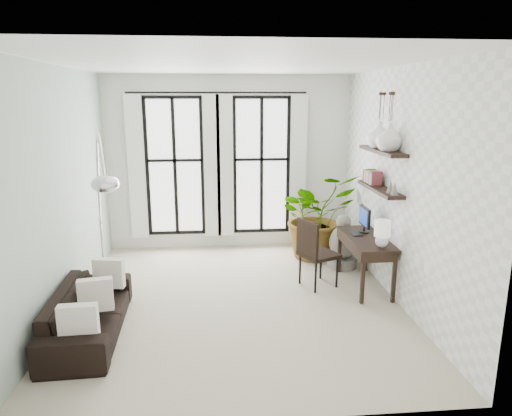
{
  "coord_description": "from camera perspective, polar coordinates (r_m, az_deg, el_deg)",
  "views": [
    {
      "loc": [
        -0.23,
        -5.95,
        2.76
      ],
      "look_at": [
        0.31,
        0.3,
        1.26
      ],
      "focal_mm": 32.0,
      "sensor_mm": 36.0,
      "label": 1
    }
  ],
  "objects": [
    {
      "name": "wall_shelves",
      "position": [
        6.83,
        15.2,
        4.24
      ],
      "size": [
        0.25,
        1.3,
        0.6
      ],
      "color": "black",
      "rests_on": "wall_right"
    },
    {
      "name": "wall_left",
      "position": [
        6.39,
        -23.27,
        1.85
      ],
      "size": [
        0.0,
        5.0,
        5.0
      ],
      "primitive_type": "plane",
      "rotation": [
        1.57,
        0.0,
        1.57
      ],
      "color": "#A5B8A9",
      "rests_on": "floor"
    },
    {
      "name": "wall_right",
      "position": [
        6.56,
        17.4,
        2.59
      ],
      "size": [
        0.0,
        5.0,
        5.0
      ],
      "primitive_type": "plane",
      "rotation": [
        1.57,
        0.0,
        -1.57
      ],
      "color": "white",
      "rests_on": "floor"
    },
    {
      "name": "vase_a",
      "position": [
        6.5,
        16.36,
        8.51
      ],
      "size": [
        0.37,
        0.37,
        0.38
      ],
      "primitive_type": "imported",
      "color": "white",
      "rests_on": "shelf_upper"
    },
    {
      "name": "plant",
      "position": [
        8.13,
        7.46,
        -0.92
      ],
      "size": [
        1.68,
        1.56,
        1.53
      ],
      "primitive_type": "imported",
      "rotation": [
        0.0,
        0.0,
        0.32
      ],
      "color": "#2D7228",
      "rests_on": "floor"
    },
    {
      "name": "throw_pillows",
      "position": [
        5.83,
        -19.42,
        -10.2
      ],
      "size": [
        0.4,
        1.52,
        0.4
      ],
      "color": "silver",
      "rests_on": "sofa"
    },
    {
      "name": "desk",
      "position": [
        6.92,
        13.66,
        -4.1
      ],
      "size": [
        0.55,
        1.31,
        1.16
      ],
      "color": "black",
      "rests_on": "floor"
    },
    {
      "name": "buddha",
      "position": [
        7.81,
        10.76,
        -4.57
      ],
      "size": [
        0.5,
        0.5,
        0.9
      ],
      "color": "gray",
      "rests_on": "floor"
    },
    {
      "name": "windows",
      "position": [
        8.47,
        -4.71,
        5.22
      ],
      "size": [
        3.26,
        0.13,
        2.65
      ],
      "color": "white",
      "rests_on": "wall_back"
    },
    {
      "name": "vase_b",
      "position": [
        6.88,
        15.16,
        8.83
      ],
      "size": [
        0.37,
        0.37,
        0.38
      ],
      "primitive_type": "imported",
      "color": "white",
      "rests_on": "shelf_upper"
    },
    {
      "name": "ceiling",
      "position": [
        5.97,
        -2.85,
        17.61
      ],
      "size": [
        5.0,
        5.0,
        0.0
      ],
      "primitive_type": "plane",
      "color": "white",
      "rests_on": "wall_back"
    },
    {
      "name": "desk_chair",
      "position": [
        6.85,
        7.24,
        -5.13
      ],
      "size": [
        0.66,
        0.66,
        1.05
      ],
      "rotation": [
        0.0,
        0.0,
        0.43
      ],
      "color": "black",
      "rests_on": "floor"
    },
    {
      "name": "sofa",
      "position": [
        5.95,
        -20.21,
        -12.11
      ],
      "size": [
        0.84,
        1.96,
        0.56
      ],
      "primitive_type": "imported",
      "rotation": [
        0.0,
        0.0,
        1.61
      ],
      "color": "black",
      "rests_on": "floor"
    },
    {
      "name": "floor",
      "position": [
        6.57,
        -2.52,
        -11.46
      ],
      "size": [
        5.0,
        5.0,
        0.0
      ],
      "primitive_type": "plane",
      "color": "#B7AB91",
      "rests_on": "ground"
    },
    {
      "name": "wall_back",
      "position": [
        8.54,
        -3.37,
        5.58
      ],
      "size": [
        4.5,
        0.0,
        4.5
      ],
      "primitive_type": "plane",
      "rotation": [
        1.57,
        0.0,
        0.0
      ],
      "color": "white",
      "rests_on": "floor"
    },
    {
      "name": "arc_lamp",
      "position": [
        6.07,
        -18.91,
        3.87
      ],
      "size": [
        0.74,
        1.53,
        2.37
      ],
      "color": "silver",
      "rests_on": "floor"
    }
  ]
}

